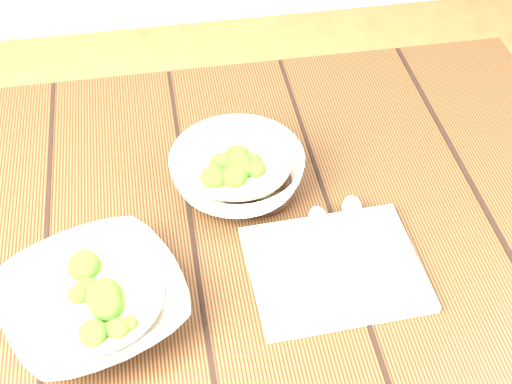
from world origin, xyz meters
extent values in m
cube|color=#311E0E|center=(0.00, 0.00, 0.73)|extent=(1.20, 0.80, 0.04)
cube|color=#311E0E|center=(0.54, 0.34, 0.35)|extent=(0.07, 0.07, 0.71)
imported|color=silver|center=(-0.15, -0.10, 0.78)|extent=(0.28, 0.28, 0.05)
cylinder|color=olive|center=(-0.15, -0.10, 0.79)|extent=(0.17, 0.17, 0.00)
ellipsoid|color=#3B7D1B|center=(-0.13, -0.10, 0.80)|extent=(0.03, 0.03, 0.03)
ellipsoid|color=#3B7D1B|center=(-0.14, -0.07, 0.80)|extent=(0.03, 0.03, 0.03)
ellipsoid|color=#3B7D1B|center=(-0.18, -0.06, 0.80)|extent=(0.03, 0.03, 0.03)
ellipsoid|color=#3B7D1B|center=(-0.18, -0.10, 0.80)|extent=(0.03, 0.03, 0.03)
ellipsoid|color=#3B7D1B|center=(-0.18, -0.13, 0.80)|extent=(0.03, 0.03, 0.03)
ellipsoid|color=#3B7D1B|center=(-0.15, -0.16, 0.80)|extent=(0.03, 0.03, 0.03)
ellipsoid|color=#3B7D1B|center=(-0.13, -0.12, 0.80)|extent=(0.03, 0.03, 0.03)
imported|color=silver|center=(0.06, 0.09, 0.78)|extent=(0.25, 0.25, 0.06)
cylinder|color=olive|center=(0.06, 0.09, 0.80)|extent=(0.16, 0.16, 0.00)
ellipsoid|color=#3B7D1B|center=(0.07, 0.10, 0.81)|extent=(0.03, 0.03, 0.03)
ellipsoid|color=#3B7D1B|center=(0.07, 0.12, 0.81)|extent=(0.03, 0.03, 0.03)
ellipsoid|color=#3B7D1B|center=(0.03, 0.13, 0.81)|extent=(0.03, 0.03, 0.03)
ellipsoid|color=#3B7D1B|center=(0.03, 0.10, 0.81)|extent=(0.03, 0.03, 0.03)
ellipsoid|color=#3B7D1B|center=(0.03, 0.07, 0.81)|extent=(0.03, 0.03, 0.03)
ellipsoid|color=#3B7D1B|center=(0.06, 0.04, 0.81)|extent=(0.03, 0.03, 0.03)
ellipsoid|color=#3B7D1B|center=(0.08, 0.08, 0.81)|extent=(0.03, 0.03, 0.03)
torus|color=black|center=(0.08, 0.07, 0.76)|extent=(0.14, 0.14, 0.03)
cube|color=beige|center=(0.16, -0.09, 0.76)|extent=(0.23, 0.19, 0.01)
cylinder|color=#BDB5A7|center=(0.14, -0.09, 0.77)|extent=(0.03, 0.14, 0.01)
ellipsoid|color=#BDB5A7|center=(0.15, -0.01, 0.77)|extent=(0.04, 0.06, 0.01)
cylinder|color=#BDB5A7|center=(0.18, -0.08, 0.77)|extent=(0.04, 0.14, 0.01)
ellipsoid|color=#BDB5A7|center=(0.21, 0.01, 0.77)|extent=(0.04, 0.06, 0.01)
camera|label=1|loc=(-0.04, -0.65, 1.50)|focal=50.00mm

